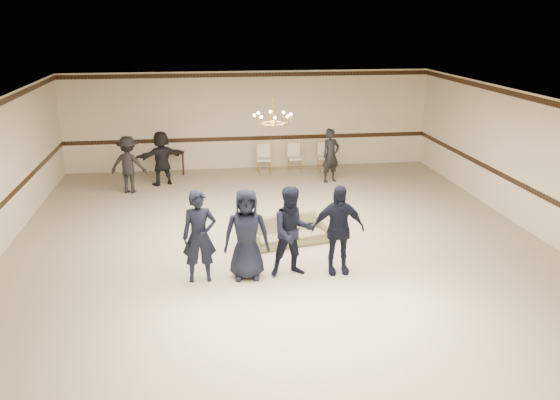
# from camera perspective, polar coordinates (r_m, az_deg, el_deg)

# --- Properties ---
(room) EXTENTS (12.01, 14.01, 3.21)m
(room) POSITION_cam_1_polar(r_m,az_deg,el_deg) (12.94, -0.11, 2.45)
(room) COLOR tan
(room) RESTS_ON ground
(chair_rail) EXTENTS (12.00, 0.02, 0.14)m
(chair_rail) POSITION_cam_1_polar(r_m,az_deg,el_deg) (19.84, -2.95, 5.93)
(chair_rail) COLOR #311C0E
(chair_rail) RESTS_ON wall_back
(crown_molding) EXTENTS (12.00, 0.02, 0.14)m
(crown_molding) POSITION_cam_1_polar(r_m,az_deg,el_deg) (19.54, -3.05, 11.92)
(crown_molding) COLOR #311C0E
(crown_molding) RESTS_ON wall_back
(chandelier) EXTENTS (0.94, 0.94, 0.89)m
(chandelier) POSITION_cam_1_polar(r_m,az_deg,el_deg) (13.65, -0.71, 8.71)
(chandelier) COLOR gold
(chandelier) RESTS_ON ceiling
(boy_a) EXTENTS (0.67, 0.46, 1.81)m
(boy_a) POSITION_cam_1_polar(r_m,az_deg,el_deg) (11.41, -7.75, -3.48)
(boy_a) COLOR black
(boy_a) RESTS_ON floor
(boy_b) EXTENTS (0.92, 0.64, 1.81)m
(boy_b) POSITION_cam_1_polar(r_m,az_deg,el_deg) (11.44, -3.24, -3.28)
(boy_b) COLOR black
(boy_b) RESTS_ON floor
(boy_c) EXTENTS (0.94, 0.76, 1.81)m
(boy_c) POSITION_cam_1_polar(r_m,az_deg,el_deg) (11.55, 1.22, -3.06)
(boy_c) COLOR black
(boy_c) RESTS_ON floor
(boy_d) EXTENTS (1.07, 0.46, 1.81)m
(boy_d) POSITION_cam_1_polar(r_m,az_deg,el_deg) (11.72, 5.57, -2.83)
(boy_d) COLOR black
(boy_d) RESTS_ON floor
(settee) EXTENTS (2.25, 1.33, 0.62)m
(settee) POSITION_cam_1_polar(r_m,az_deg,el_deg) (13.35, 0.67, -2.89)
(settee) COLOR #787650
(settee) RESTS_ON floor
(adult_left) EXTENTS (1.17, 0.82, 1.65)m
(adult_left) POSITION_cam_1_polar(r_m,az_deg,el_deg) (17.57, -14.34, 3.31)
(adult_left) COLOR black
(adult_left) RESTS_ON floor
(adult_mid) EXTENTS (1.60, 1.04, 1.65)m
(adult_mid) POSITION_cam_1_polar(r_m,az_deg,el_deg) (18.17, -11.31, 3.97)
(adult_mid) COLOR black
(adult_mid) RESTS_ON floor
(adult_right) EXTENTS (0.71, 0.59, 1.65)m
(adult_right) POSITION_cam_1_polar(r_m,az_deg,el_deg) (18.21, 4.90, 4.28)
(adult_right) COLOR black
(adult_right) RESTS_ON floor
(banquet_chair_left) EXTENTS (0.49, 0.49, 0.93)m
(banquet_chair_left) POSITION_cam_1_polar(r_m,az_deg,el_deg) (19.28, -1.53, 3.98)
(banquet_chair_left) COLOR #F3EACC
(banquet_chair_left) RESTS_ON floor
(banquet_chair_mid) EXTENTS (0.46, 0.46, 0.93)m
(banquet_chair_mid) POSITION_cam_1_polar(r_m,az_deg,el_deg) (19.42, 1.41, 4.08)
(banquet_chair_mid) COLOR #F3EACC
(banquet_chair_mid) RESTS_ON floor
(banquet_chair_right) EXTENTS (0.49, 0.49, 0.93)m
(banquet_chair_right) POSITION_cam_1_polar(r_m,az_deg,el_deg) (19.60, 4.30, 4.16)
(banquet_chair_right) COLOR #F3EACC
(banquet_chair_right) RESTS_ON floor
(console_table) EXTENTS (0.90, 0.43, 0.74)m
(console_table) POSITION_cam_1_polar(r_m,az_deg,el_deg) (19.39, -10.45, 3.49)
(console_table) COLOR black
(console_table) RESTS_ON floor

